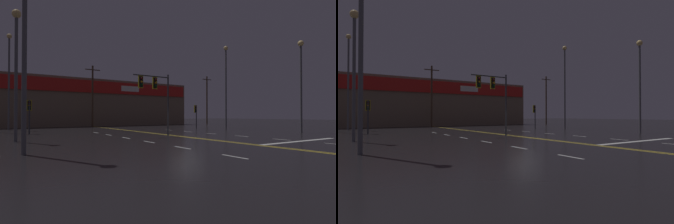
% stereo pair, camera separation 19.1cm
% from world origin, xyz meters
% --- Properties ---
extents(ground_plane, '(200.00, 200.00, 0.00)m').
position_xyz_m(ground_plane, '(0.00, 0.00, 0.00)').
color(ground_plane, black).
extents(road_markings, '(12.86, 60.00, 0.01)m').
position_xyz_m(road_markings, '(0.73, -1.15, 0.00)').
color(road_markings, gold).
rests_on(road_markings, ground).
extents(traffic_signal_median, '(3.33, 0.36, 5.17)m').
position_xyz_m(traffic_signal_median, '(-1.65, 2.12, 3.91)').
color(traffic_signal_median, '#38383D').
rests_on(traffic_signal_median, ground).
extents(traffic_signal_corner_northwest, '(0.42, 0.36, 3.11)m').
position_xyz_m(traffic_signal_corner_northwest, '(-10.04, 10.25, 2.27)').
color(traffic_signal_corner_northwest, '#38383D').
rests_on(traffic_signal_corner_northwest, ground).
extents(traffic_signal_corner_northeast, '(0.42, 0.36, 3.05)m').
position_xyz_m(traffic_signal_corner_northeast, '(9.28, 10.12, 2.23)').
color(traffic_signal_corner_northeast, '#38383D').
rests_on(traffic_signal_corner_northeast, ground).
extents(streetlight_near_left, '(0.56, 0.56, 11.23)m').
position_xyz_m(streetlight_near_left, '(-11.35, 19.07, 7.00)').
color(streetlight_near_left, '#59595E').
rests_on(streetlight_near_left, ground).
extents(streetlight_near_right, '(0.56, 0.56, 10.74)m').
position_xyz_m(streetlight_near_right, '(12.40, 7.78, 6.74)').
color(streetlight_near_right, '#59595E').
rests_on(streetlight_near_right, ground).
extents(streetlight_median_approach, '(0.56, 0.56, 10.52)m').
position_xyz_m(streetlight_median_approach, '(-11.52, -3.70, 6.62)').
color(streetlight_median_approach, '#59595E').
rests_on(streetlight_median_approach, ground).
extents(streetlight_far_right, '(0.56, 0.56, 9.04)m').
position_xyz_m(streetlight_far_right, '(12.36, -2.27, 5.81)').
color(streetlight_far_right, '#59595E').
rests_on(streetlight_far_right, ground).
extents(streetlight_far_median, '(0.56, 0.56, 8.55)m').
position_xyz_m(streetlight_far_median, '(-11.48, 2.94, 5.53)').
color(streetlight_far_median, '#59595E').
rests_on(streetlight_far_median, ground).
extents(building_backdrop, '(35.02, 10.23, 7.46)m').
position_xyz_m(building_backdrop, '(0.00, 28.64, 3.74)').
color(building_backdrop, '#7A6651').
rests_on(building_backdrop, ground).
extents(utility_pole_row, '(44.27, 0.26, 10.13)m').
position_xyz_m(utility_pole_row, '(-0.59, 21.61, 4.94)').
color(utility_pole_row, '#4C3828').
rests_on(utility_pole_row, ground).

